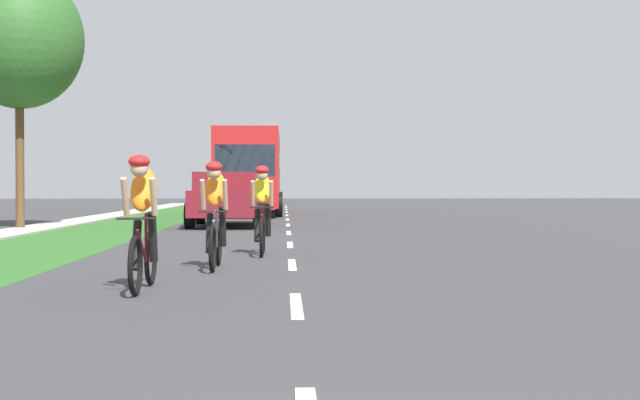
% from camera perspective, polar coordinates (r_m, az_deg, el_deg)
% --- Properties ---
extents(ground_plane, '(120.00, 120.00, 0.00)m').
position_cam_1_polar(ground_plane, '(21.54, -2.21, -2.28)').
color(ground_plane, '#38383A').
extents(grass_verge, '(2.99, 70.00, 0.01)m').
position_cam_1_polar(grass_verge, '(22.09, -15.31, -2.22)').
color(grass_verge, '#2D6026').
rests_on(grass_verge, ground_plane).
extents(sidewalk_concrete, '(1.34, 70.00, 0.10)m').
position_cam_1_polar(sidewalk_concrete, '(22.66, -20.66, -2.17)').
color(sidewalk_concrete, '#B2ADA3').
rests_on(sidewalk_concrete, ground_plane).
extents(lane_markings_center, '(0.12, 53.49, 0.01)m').
position_cam_1_polar(lane_markings_center, '(25.54, -2.26, -1.76)').
color(lane_markings_center, white).
rests_on(lane_markings_center, ground_plane).
extents(cyclist_lead, '(0.42, 1.72, 1.58)m').
position_cam_1_polar(cyclist_lead, '(9.69, -12.33, -1.46)').
color(cyclist_lead, black).
rests_on(cyclist_lead, ground_plane).
extents(cyclist_trailing, '(0.42, 1.72, 1.58)m').
position_cam_1_polar(cyclist_trailing, '(12.05, -7.35, -0.97)').
color(cyclist_trailing, black).
rests_on(cyclist_trailing, ground_plane).
extents(cyclist_distant, '(0.42, 1.72, 1.58)m').
position_cam_1_polar(cyclist_distant, '(14.42, -4.06, -0.65)').
color(cyclist_distant, black).
rests_on(cyclist_distant, ground_plane).
extents(pickup_maroon, '(2.22, 5.10, 1.64)m').
position_cam_1_polar(pickup_maroon, '(24.95, -6.53, 0.06)').
color(pickup_maroon, maroon).
rests_on(pickup_maroon, ground_plane).
extents(bus_red, '(2.78, 11.60, 3.48)m').
position_cam_1_polar(bus_red, '(36.09, -4.86, 2.17)').
color(bus_red, red).
rests_on(bus_red, ground_plane).
extents(sedan_dark_green, '(1.98, 4.30, 1.52)m').
position_cam_1_polar(sedan_dark_green, '(54.12, -3.80, 0.49)').
color(sedan_dark_green, '#194C2D').
rests_on(sedan_dark_green, ground_plane).
extents(street_tree_near, '(3.58, 3.58, 7.37)m').
position_cam_1_polar(street_tree_near, '(24.92, -20.36, 10.52)').
color(street_tree_near, brown).
rests_on(street_tree_near, ground_plane).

